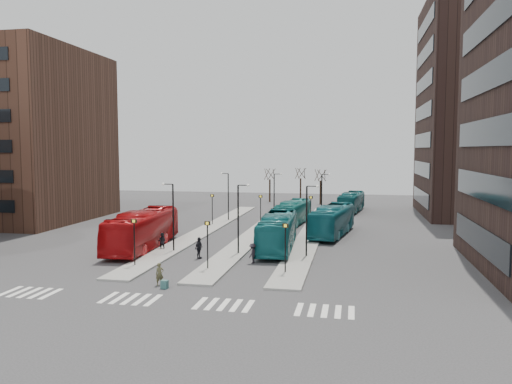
% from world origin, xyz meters
% --- Properties ---
extents(ground, '(160.00, 160.00, 0.00)m').
position_xyz_m(ground, '(0.00, 0.00, 0.00)').
color(ground, '#303033').
rests_on(ground, ground).
extents(island_left, '(2.50, 45.00, 0.15)m').
position_xyz_m(island_left, '(-4.00, 30.00, 0.07)').
color(island_left, gray).
rests_on(island_left, ground).
extents(island_mid, '(2.50, 45.00, 0.15)m').
position_xyz_m(island_mid, '(2.00, 30.00, 0.07)').
color(island_mid, gray).
rests_on(island_mid, ground).
extents(island_right, '(2.50, 45.00, 0.15)m').
position_xyz_m(island_right, '(8.00, 30.00, 0.07)').
color(island_right, gray).
rests_on(island_right, ground).
extents(suitcase, '(0.48, 0.40, 0.56)m').
position_xyz_m(suitcase, '(0.22, 6.58, 0.28)').
color(suitcase, navy).
rests_on(suitcase, ground).
extents(red_bus, '(3.73, 12.96, 3.57)m').
position_xyz_m(red_bus, '(-6.78, 18.93, 1.78)').
color(red_bus, '#A30C0F').
rests_on(red_bus, ground).
extents(teal_bus_a, '(3.44, 12.08, 3.33)m').
position_xyz_m(teal_bus_a, '(5.65, 21.00, 1.66)').
color(teal_bus_a, '#146166').
rests_on(teal_bus_a, ground).
extents(teal_bus_b, '(3.55, 10.70, 2.92)m').
position_xyz_m(teal_bus_b, '(5.15, 36.74, 1.46)').
color(teal_bus_b, '#16706D').
rests_on(teal_bus_b, ground).
extents(teal_bus_c, '(4.59, 11.89, 3.23)m').
position_xyz_m(teal_bus_c, '(10.31, 29.72, 1.62)').
color(teal_bus_c, '#15626D').
rests_on(teal_bus_c, ground).
extents(teal_bus_d, '(4.02, 10.71, 2.91)m').
position_xyz_m(teal_bus_d, '(12.19, 50.72, 1.46)').
color(teal_bus_d, '#135B61').
rests_on(teal_bus_d, ground).
extents(traveller, '(0.67, 0.64, 1.54)m').
position_xyz_m(traveller, '(-0.41, 7.31, 0.77)').
color(traveller, '#4B492D').
rests_on(traveller, ground).
extents(commuter_a, '(0.82, 0.67, 1.57)m').
position_xyz_m(commuter_a, '(-4.83, 18.77, 0.78)').
color(commuter_a, black).
rests_on(commuter_a, ground).
extents(commuter_b, '(0.68, 1.15, 1.84)m').
position_xyz_m(commuter_b, '(-0.30, 15.78, 0.92)').
color(commuter_b, black).
rests_on(commuter_b, ground).
extents(commuter_c, '(0.81, 1.16, 1.64)m').
position_xyz_m(commuter_c, '(4.50, 15.01, 0.82)').
color(commuter_c, black).
rests_on(commuter_c, ground).
extents(crosswalk_stripes, '(22.35, 2.40, 0.01)m').
position_xyz_m(crosswalk_stripes, '(1.75, 4.00, 0.01)').
color(crosswalk_stripes, silver).
rests_on(crosswalk_stripes, ground).
extents(tower_far, '(20.12, 20.00, 30.00)m').
position_xyz_m(tower_far, '(31.98, 50.00, 15.00)').
color(tower_far, black).
rests_on(tower_far, ground).
extents(sign_poles, '(12.45, 22.12, 3.65)m').
position_xyz_m(sign_poles, '(1.60, 23.00, 2.41)').
color(sign_poles, black).
rests_on(sign_poles, ground).
extents(lamp_posts, '(14.04, 20.24, 6.12)m').
position_xyz_m(lamp_posts, '(2.64, 28.00, 3.58)').
color(lamp_posts, black).
rests_on(lamp_posts, ground).
extents(bare_trees, '(10.97, 8.14, 5.90)m').
position_xyz_m(bare_trees, '(2.67, 62.67, 2.72)').
color(bare_trees, black).
rests_on(bare_trees, ground).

